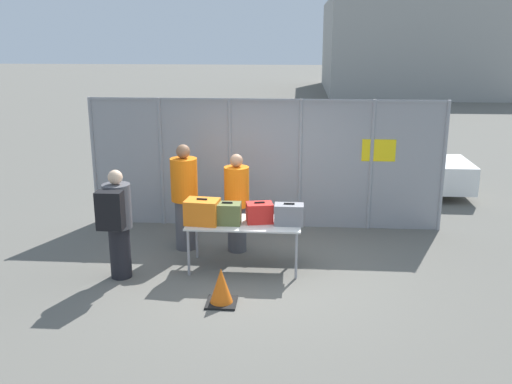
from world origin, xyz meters
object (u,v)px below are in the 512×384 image
object	(u,v)px
suitcase_olive	(227,214)
suitcase_orange	(202,212)
utility_trailer	(390,174)
suitcase_grey	(289,214)
security_worker_far	(185,196)
security_worker_near	(237,202)
inspection_table	(244,225)
traveler_hooded	(117,221)
traffic_cone	(221,288)
suitcase_red	(260,213)

from	to	relation	value
suitcase_olive	suitcase_orange	bearing A→B (deg)	-177.64
utility_trailer	suitcase_grey	bearing A→B (deg)	-116.10
security_worker_far	security_worker_near	bearing A→B (deg)	-158.82
inspection_table	traveler_hooded	size ratio (longest dim) A/B	1.05
traveler_hooded	traffic_cone	xyz separation A→B (m)	(1.60, -0.71, -0.67)
suitcase_orange	utility_trailer	size ratio (longest dim) A/B	0.12
inspection_table	security_worker_far	size ratio (longest dim) A/B	0.96
suitcase_olive	traveler_hooded	world-z (taller)	traveler_hooded
suitcase_red	suitcase_orange	bearing A→B (deg)	-171.76
traveler_hooded	inspection_table	bearing A→B (deg)	31.14
suitcase_olive	security_worker_far	xyz separation A→B (m)	(-0.81, 0.84, 0.02)
suitcase_olive	security_worker_near	distance (m)	0.80
inspection_table	utility_trailer	distance (m)	5.24
utility_trailer	traffic_cone	size ratio (longest dim) A/B	8.63
suitcase_orange	security_worker_near	bearing A→B (deg)	62.15
utility_trailer	security_worker_near	bearing A→B (deg)	-129.56
suitcase_olive	security_worker_far	distance (m)	1.17
suitcase_red	suitcase_grey	bearing A→B (deg)	-9.07
suitcase_red	traffic_cone	world-z (taller)	suitcase_red
suitcase_red	security_worker_far	size ratio (longest dim) A/B	0.25
inspection_table	suitcase_olive	world-z (taller)	suitcase_olive
utility_trailer	traffic_cone	xyz separation A→B (m)	(-3.05, -5.64, -0.23)
security_worker_near	utility_trailer	world-z (taller)	security_worker_near
suitcase_olive	security_worker_near	bearing A→B (deg)	86.06
suitcase_red	traveler_hooded	size ratio (longest dim) A/B	0.27
inspection_table	security_worker_near	world-z (taller)	security_worker_near
inspection_table	suitcase_orange	bearing A→B (deg)	-169.88
suitcase_orange	suitcase_grey	world-z (taller)	suitcase_orange
suitcase_red	traveler_hooded	xyz separation A→B (m)	(-2.02, -0.55, 0.01)
suitcase_orange	suitcase_red	distance (m)	0.86
inspection_table	utility_trailer	xyz separation A→B (m)	(2.86, 4.39, -0.23)
suitcase_olive	suitcase_grey	xyz separation A→B (m)	(0.92, 0.04, -0.00)
inspection_table	security_worker_near	bearing A→B (deg)	104.75
inspection_table	suitcase_grey	xyz separation A→B (m)	(0.68, -0.06, 0.21)
traveler_hooded	security_worker_far	xyz separation A→B (m)	(0.74, 1.28, 0.02)
inspection_table	suitcase_orange	xyz separation A→B (m)	(-0.62, -0.11, 0.24)
suitcase_orange	traffic_cone	xyz separation A→B (m)	(0.43, -1.14, -0.69)
suitcase_olive	security_worker_far	size ratio (longest dim) A/B	0.23
security_worker_near	security_worker_far	size ratio (longest dim) A/B	0.92
suitcase_orange	inspection_table	bearing A→B (deg)	10.12
inspection_table	suitcase_olive	bearing A→B (deg)	-158.56
security_worker_far	traveler_hooded	bearing A→B (deg)	83.79
suitcase_olive	traffic_cone	bearing A→B (deg)	-87.52
utility_trailer	inspection_table	bearing A→B (deg)	-123.06
security_worker_near	security_worker_far	world-z (taller)	security_worker_far
security_worker_far	suitcase_red	bearing A→B (deg)	174.12
suitcase_grey	security_worker_far	world-z (taller)	security_worker_far
inspection_table	utility_trailer	size ratio (longest dim) A/B	0.39
suitcase_orange	traveler_hooded	distance (m)	1.25
suitcase_orange	suitcase_grey	bearing A→B (deg)	2.31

